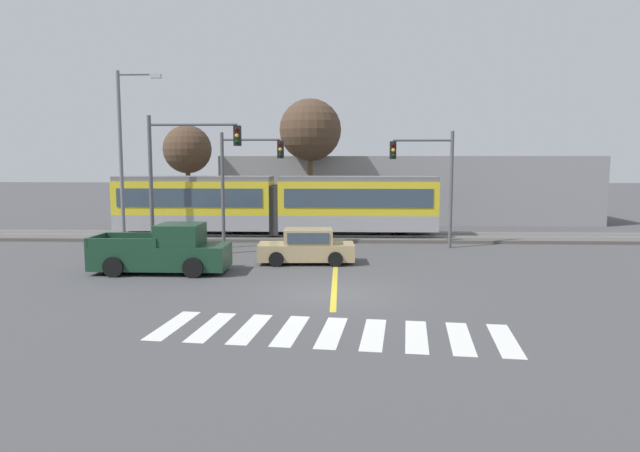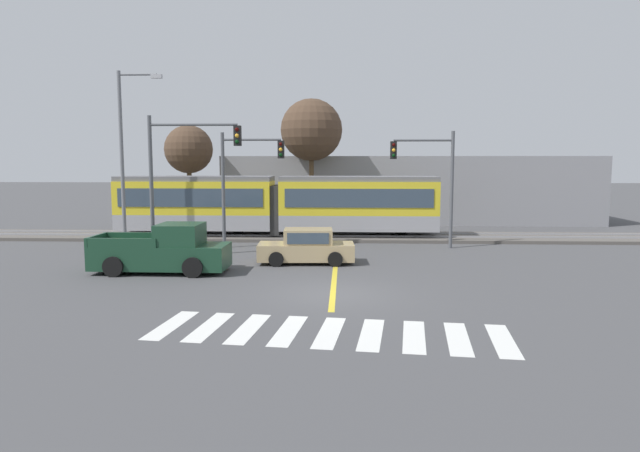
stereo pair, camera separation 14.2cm
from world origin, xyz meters
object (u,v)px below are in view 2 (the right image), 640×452
Objects in this scene: pickup_truck at (164,252)px; traffic_light_mid_left at (181,164)px; traffic_light_far_right at (431,172)px; bare_tree_west at (311,130)px; sedan_crossing at (307,247)px; light_rail_tram at (277,203)px; street_lamp_west at (125,147)px; traffic_light_far_left at (244,172)px; bare_tree_far_west at (189,150)px.

pickup_truck is 4.77m from traffic_light_mid_left.
bare_tree_west is (-6.65, 8.93, 2.60)m from traffic_light_far_right.
bare_tree_west is at bearing 92.41° from sedan_crossing.
pickup_truck is 13.99m from traffic_light_far_right.
bare_tree_west is at bearing 72.49° from pickup_truck.
light_rail_tram is at bearing 157.38° from traffic_light_far_right.
light_rail_tram is 2.15× the size of bare_tree_west.
street_lamp_west is (-4.36, 7.57, 4.36)m from pickup_truck.
traffic_light_mid_left is at bearing -45.89° from street_lamp_west.
bare_tree_west is (5.04, 15.97, 5.68)m from pickup_truck.
traffic_light_mid_left is at bearing -115.54° from light_rail_tram.
light_rail_tram is at bearing 72.48° from pickup_truck.
bare_tree_west reaches higher than light_rail_tram.
street_lamp_west is at bearing 152.32° from sedan_crossing.
traffic_light_mid_left is 0.76× the size of bare_tree_west.
pickup_truck is 0.91× the size of traffic_light_far_left.
street_lamp_west is at bearing 134.11° from traffic_light_mid_left.
bare_tree_west reaches higher than pickup_truck.
pickup_truck is (-3.32, -10.52, -1.21)m from light_rail_tram.
bare_tree_far_west is (-3.23, 15.79, 4.39)m from pickup_truck.
traffic_light_far_right is at bearing -53.32° from bare_tree_west.
traffic_light_far_right is at bearing 31.04° from pickup_truck.
traffic_light_mid_left is at bearing -76.25° from bare_tree_far_west.
bare_tree_far_west reaches higher than traffic_light_mid_left.
traffic_light_mid_left is 4.12m from traffic_light_far_left.
traffic_light_far_right is 0.65× the size of street_lamp_west.
light_rail_tram reaches higher than sedan_crossing.
sedan_crossing is 6.88m from traffic_light_mid_left.
sedan_crossing is 14.83m from bare_tree_west.
traffic_light_far_left is 0.86× the size of bare_tree_far_west.
light_rail_tram is 8.39m from traffic_light_mid_left.
street_lamp_west is 8.30m from bare_tree_far_west.
traffic_light_mid_left is 0.95× the size of bare_tree_far_west.
street_lamp_west reaches higher than bare_tree_far_west.
street_lamp_west is (-6.47, 0.93, 1.28)m from traffic_light_far_left.
bare_tree_west is at bearing 72.57° from traffic_light_far_left.
pickup_truck is at bearing -157.36° from sedan_crossing.
light_rail_tram is 2.69× the size of bare_tree_far_west.
street_lamp_west is 1.33× the size of bare_tree_far_west.
bare_tree_west is at bearing 67.79° from traffic_light_mid_left.
traffic_light_far_right is at bearing -1.91° from street_lamp_west.
pickup_truck is at bearing -107.52° from light_rail_tram.
light_rail_tram is at bearing -107.50° from bare_tree_west.
street_lamp_west is (-7.68, -2.95, 3.15)m from light_rail_tram.
traffic_light_far_left is 10.68m from bare_tree_far_west.
traffic_light_mid_left is at bearing 171.16° from sedan_crossing.
street_lamp_west is at bearing 171.85° from traffic_light_far_left.
bare_tree_far_west is at bearing 120.28° from traffic_light_far_left.
traffic_light_far_right reaches higher than pickup_truck.
pickup_truck is at bearing -107.62° from traffic_light_far_left.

